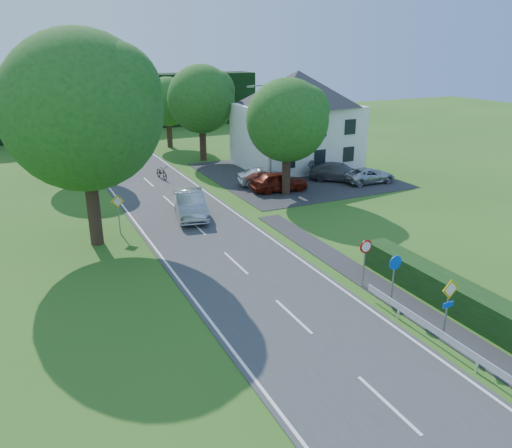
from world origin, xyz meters
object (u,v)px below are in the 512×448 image
moving_car (190,204)px  motorcycle (162,172)px  streetlight (269,132)px  parked_car_silver_a (264,177)px  parked_car_grey (339,172)px  parked_car_silver_b (369,175)px  parked_car_red (279,181)px  parasol (290,158)px

moving_car → motorcycle: 10.52m
streetlight → parked_car_silver_a: streetlight is taller
parked_car_grey → parked_car_silver_b: 2.48m
parked_car_silver_a → parked_car_grey: (6.33, -1.34, 0.05)m
motorcycle → parked_car_red: size_ratio=0.47×
streetlight → motorcycle: 10.22m
streetlight → moving_car: size_ratio=1.56×
moving_car → parked_car_silver_a: size_ratio=1.25×
motorcycle → parked_car_grey: (13.13, -6.97, 0.17)m
moving_car → parked_car_silver_a: (7.83, 4.83, -0.17)m
parked_car_silver_a → parked_car_grey: parked_car_grey is taller
parked_car_red → parasol: 7.40m
moving_car → parasol: 15.31m
parked_car_silver_a → parasol: (4.68, 4.00, 0.37)m
parked_car_silver_b → parasol: parasol is taller
streetlight → parked_car_red: (0.40, -0.99, -3.67)m
parked_car_silver_a → parked_car_silver_b: 8.69m
streetlight → parked_car_red: bearing=-67.9°
parasol → parked_car_grey: bearing=-72.9°
parked_car_silver_a → parked_car_grey: size_ratio=0.82×
moving_car → parked_car_grey: size_ratio=1.03×
parked_car_red → motorcycle: bearing=50.2°
parked_car_silver_b → parasol: 7.83m
streetlight → moving_car: bearing=-153.8°
parked_car_silver_a → streetlight: bearing=-172.0°
streetlight → parked_car_red: streetlight is taller
moving_car → motorcycle: size_ratio=2.45×
moving_car → parked_car_silver_b: (15.99, 1.83, -0.24)m
moving_car → parked_car_silver_b: size_ratio=1.18×
streetlight → moving_car: streetlight is taller
streetlight → parked_car_silver_a: (0.06, 1.00, -3.75)m
moving_car → parked_car_red: (8.16, 2.84, -0.09)m
parked_car_silver_a → parked_car_grey: 6.47m
motorcycle → parked_car_silver_b: (14.97, -8.64, 0.05)m
motorcycle → parked_car_red: bearing=-54.0°
streetlight → parked_car_red: 3.82m
parked_car_silver_a → parked_car_silver_b: parked_car_silver_a is taller
parked_car_silver_b → moving_car: bearing=99.2°
parasol → parked_car_silver_a: bearing=-139.5°
parked_car_silver_a → parked_car_silver_b: bearing=-98.5°
moving_car → parked_car_grey: 14.58m
parasol → parked_car_red: bearing=-126.0°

